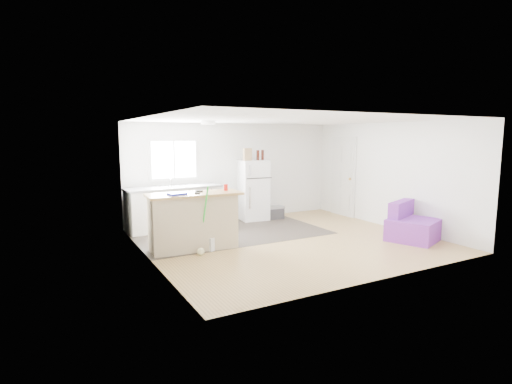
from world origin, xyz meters
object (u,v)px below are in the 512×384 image
at_px(kitchen_cabinets, 174,207).
at_px(bottle_left, 258,155).
at_px(peninsula, 193,221).
at_px(blue_tray, 177,194).
at_px(cardboard_box, 247,154).
at_px(cleaner_jug, 212,244).
at_px(mop, 202,242).
at_px(refrigerator, 253,190).
at_px(purple_seat, 411,226).
at_px(cooler, 275,212).
at_px(red_cup, 226,187).
at_px(bottle_right, 263,155).

height_order(kitchen_cabinets, bottle_left, bottle_left).
relative_size(peninsula, blue_tray, 5.84).
xyz_separation_m(kitchen_cabinets, cardboard_box, (1.84, -0.07, 1.16)).
height_order(cleaner_jug, mop, mop).
xyz_separation_m(kitchen_cabinets, refrigerator, (2.04, 0.01, 0.26)).
xyz_separation_m(purple_seat, cardboard_box, (-2.07, 3.22, 1.37)).
distance_m(cooler, blue_tray, 3.66).
xyz_separation_m(kitchen_cabinets, red_cup, (0.48, -1.80, 0.63)).
xyz_separation_m(cardboard_box, bottle_right, (0.47, 0.08, -0.02)).
relative_size(cooler, bottle_right, 1.73).
height_order(mop, cardboard_box, cardboard_box).
bearing_deg(cleaner_jug, red_cup, 10.81).
bearing_deg(bottle_right, bottle_left, -155.20).
relative_size(refrigerator, cardboard_box, 4.99).
height_order(purple_seat, red_cup, red_cup).
bearing_deg(mop, cleaner_jug, 11.35).
distance_m(refrigerator, bottle_right, 0.92).
height_order(cooler, purple_seat, purple_seat).
xyz_separation_m(blue_tray, bottle_left, (2.65, 1.85, 0.55)).
xyz_separation_m(blue_tray, bottle_right, (2.83, 1.93, 0.55)).
relative_size(cardboard_box, bottle_left, 1.20).
distance_m(cooler, bottle_right, 1.49).
bearing_deg(bottle_right, purple_seat, -64.16).
height_order(peninsula, mop, mop).
bearing_deg(refrigerator, peninsula, -134.64).
bearing_deg(mop, peninsula, 78.90).
height_order(cooler, mop, mop).
relative_size(cleaner_jug, blue_tray, 0.98).
distance_m(cooler, cleaner_jug, 3.18).
relative_size(kitchen_cabinets, cooler, 5.09).
distance_m(purple_seat, cleaner_jug, 4.04).
bearing_deg(bottle_left, cleaner_jug, -135.60).
relative_size(peninsula, mop, 1.42).
relative_size(cooler, mop, 0.35).
height_order(refrigerator, bottle_left, bottle_left).
relative_size(peninsula, refrigerator, 1.17).
distance_m(kitchen_cabinets, cardboard_box, 2.18).
xyz_separation_m(peninsula, mop, (0.01, -0.37, -0.30)).
height_order(cardboard_box, bottle_left, cardboard_box).
xyz_separation_m(kitchen_cabinets, cleaner_jug, (0.05, -2.10, -0.36)).
bearing_deg(red_cup, cardboard_box, 51.81).
bearing_deg(kitchen_cabinets, cooler, -8.62).
bearing_deg(bottle_right, cardboard_box, -169.86).
bearing_deg(refrigerator, red_cup, -124.99).
bearing_deg(peninsula, bottle_left, 40.59).
bearing_deg(peninsula, purple_seat, -16.11).
distance_m(peninsula, mop, 0.48).
bearing_deg(refrigerator, bottle_right, 8.11).
bearing_deg(red_cup, cleaner_jug, -144.85).
relative_size(cooler, bottle_left, 1.73).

